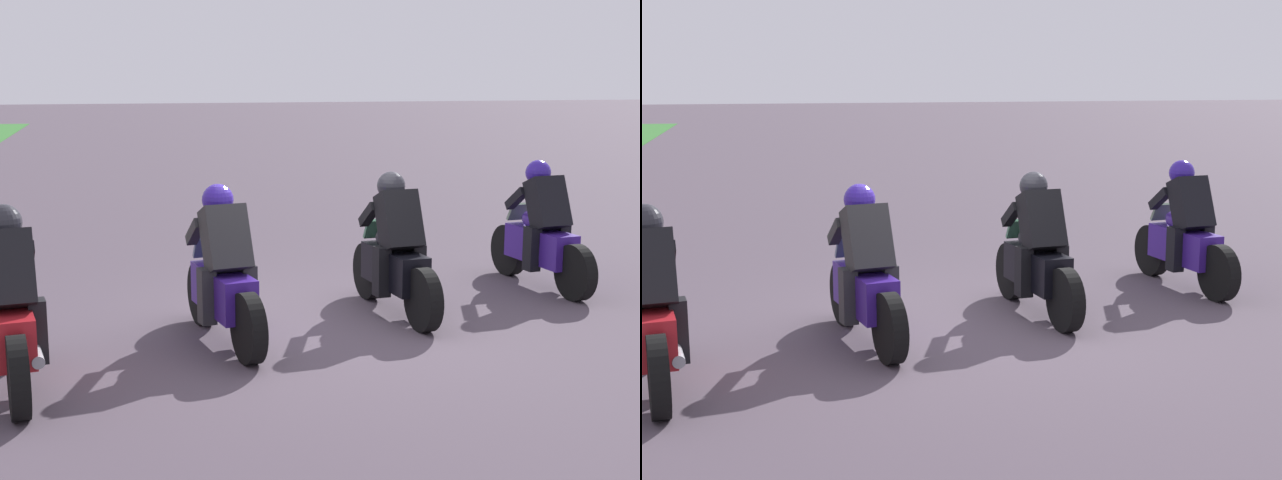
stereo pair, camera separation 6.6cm
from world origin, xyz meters
The scene contains 5 objects.
ground_plane centered at (0.00, 0.00, 0.00)m, with size 120.00×120.00×0.00m, color #4A3F4A.
rider_lane_a centered at (1.19, -2.90, 0.62)m, with size 2.04×0.59×1.51m.
rider_lane_b centered at (0.38, -0.84, 0.62)m, with size 2.04×0.58×1.51m.
rider_lane_c centered at (-0.27, 1.04, 0.62)m, with size 2.03×0.64×1.51m.
rider_lane_d centered at (-1.20, 2.86, 0.62)m, with size 2.03×0.61×1.51m.
Camera 2 is at (-8.73, 1.87, 2.58)m, focal length 51.60 mm.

